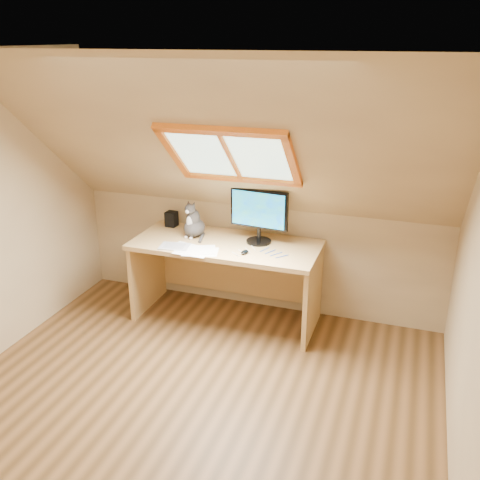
% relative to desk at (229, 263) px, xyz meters
% --- Properties ---
extents(ground, '(3.50, 3.50, 0.00)m').
position_rel_desk_xyz_m(ground, '(0.18, -1.45, -0.53)').
color(ground, brown).
rests_on(ground, ground).
extents(room_shell, '(3.52, 3.52, 2.41)m').
position_rel_desk_xyz_m(room_shell, '(0.18, -1.54, 0.90)').
color(room_shell, tan).
rests_on(room_shell, ground).
extents(desk, '(1.66, 0.73, 0.76)m').
position_rel_desk_xyz_m(desk, '(0.00, 0.00, 0.00)').
color(desk, tan).
rests_on(desk, ground).
extents(monitor, '(0.53, 0.22, 0.48)m').
position_rel_desk_xyz_m(monitor, '(0.27, 0.03, 0.51)').
color(monitor, black).
rests_on(monitor, desk).
extents(cat, '(0.24, 0.27, 0.35)m').
position_rel_desk_xyz_m(cat, '(-0.33, -0.01, 0.35)').
color(cat, '#46413E').
rests_on(cat, desk).
extents(desk_speaker, '(0.11, 0.11, 0.14)m').
position_rel_desk_xyz_m(desk_speaker, '(-0.65, 0.18, 0.30)').
color(desk_speaker, black).
rests_on(desk_speaker, desk).
extents(graphics_tablet, '(0.28, 0.22, 0.01)m').
position_rel_desk_xyz_m(graphics_tablet, '(-0.38, -0.31, 0.23)').
color(graphics_tablet, '#B2B2B7').
rests_on(graphics_tablet, desk).
extents(mouse, '(0.06, 0.10, 0.03)m').
position_rel_desk_xyz_m(mouse, '(0.24, -0.26, 0.24)').
color(mouse, black).
rests_on(mouse, desk).
extents(papers, '(0.35, 0.30, 0.01)m').
position_rel_desk_xyz_m(papers, '(-0.19, -0.33, 0.23)').
color(papers, white).
rests_on(papers, desk).
extents(cables, '(0.51, 0.26, 0.01)m').
position_rel_desk_xyz_m(cables, '(0.37, -0.19, 0.23)').
color(cables, silver).
rests_on(cables, desk).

